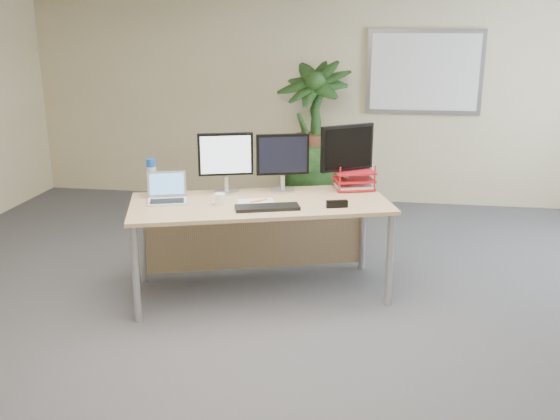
% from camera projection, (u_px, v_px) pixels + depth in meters
% --- Properties ---
extents(floor, '(8.00, 8.00, 0.00)m').
position_uv_depth(floor, '(255.00, 368.00, 3.93)').
color(floor, '#47484C').
rests_on(floor, ground).
extents(back_wall, '(7.00, 0.04, 2.70)m').
position_uv_depth(back_wall, '(319.00, 88.00, 7.33)').
color(back_wall, '#C9BB8E').
rests_on(back_wall, floor).
extents(whiteboard, '(1.30, 0.04, 0.95)m').
position_uv_depth(whiteboard, '(425.00, 72.00, 7.06)').
color(whiteboard, '#A3A3A7').
rests_on(whiteboard, back_wall).
extents(desk, '(2.14, 1.40, 0.76)m').
position_uv_depth(desk, '(259.00, 217.00, 4.96)').
color(desk, tan).
rests_on(desk, floor).
extents(floor_plant, '(1.08, 1.08, 1.50)m').
position_uv_depth(floor_plant, '(312.00, 143.00, 7.22)').
color(floor_plant, '#163714').
rests_on(floor_plant, floor).
extents(monitor_left, '(0.43, 0.20, 0.49)m').
position_uv_depth(monitor_left, '(226.00, 159.00, 4.98)').
color(monitor_left, '#B7B7BC').
rests_on(monitor_left, desk).
extents(monitor_right, '(0.42, 0.19, 0.47)m').
position_uv_depth(monitor_right, '(283.00, 159.00, 5.02)').
color(monitor_right, '#B7B7BC').
rests_on(monitor_right, desk).
extents(monitor_dark, '(0.41, 0.32, 0.54)m').
position_uv_depth(monitor_dark, '(347.00, 153.00, 5.09)').
color(monitor_dark, '#B7B7BC').
rests_on(monitor_dark, desk).
extents(laptop, '(0.37, 0.34, 0.22)m').
position_uv_depth(laptop, '(167.00, 194.00, 4.82)').
color(laptop, silver).
rests_on(laptop, desk).
extents(keyboard, '(0.50, 0.29, 0.03)m').
position_uv_depth(keyboard, '(267.00, 207.00, 4.62)').
color(keyboard, black).
rests_on(keyboard, desk).
extents(coffee_mug, '(0.12, 0.08, 0.09)m').
position_uv_depth(coffee_mug, '(219.00, 199.00, 4.71)').
color(coffee_mug, white).
rests_on(coffee_mug, desk).
extents(spiral_notebook, '(0.33, 0.28, 0.01)m').
position_uv_depth(spiral_notebook, '(256.00, 203.00, 4.76)').
color(spiral_notebook, white).
rests_on(spiral_notebook, desk).
extents(orange_pen, '(0.12, 0.11, 0.01)m').
position_uv_depth(orange_pen, '(259.00, 201.00, 4.77)').
color(orange_pen, orange).
rests_on(orange_pen, spiral_notebook).
extents(yellow_highlighter, '(0.12, 0.03, 0.02)m').
position_uv_depth(yellow_highlighter, '(285.00, 203.00, 4.76)').
color(yellow_highlighter, yellow).
rests_on(yellow_highlighter, desk).
extents(water_bottle, '(0.08, 0.08, 0.30)m').
position_uv_depth(water_bottle, '(152.00, 178.00, 4.95)').
color(water_bottle, silver).
rests_on(water_bottle, desk).
extents(letter_tray, '(0.38, 0.33, 0.15)m').
position_uv_depth(letter_tray, '(354.00, 181.00, 5.16)').
color(letter_tray, red).
rests_on(letter_tray, desk).
extents(stapler, '(0.17, 0.09, 0.05)m').
position_uv_depth(stapler, '(337.00, 204.00, 4.65)').
color(stapler, black).
rests_on(stapler, desk).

